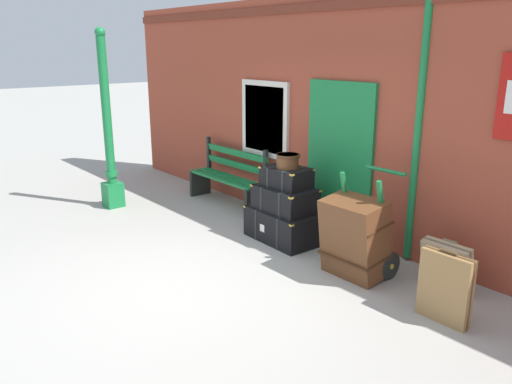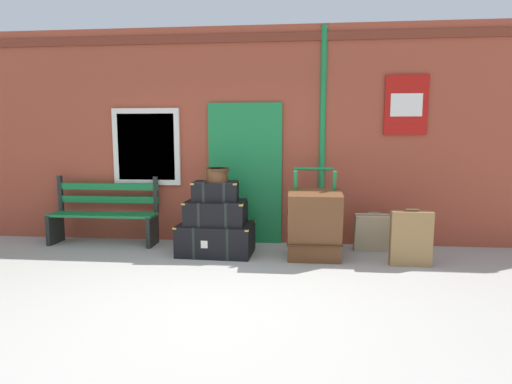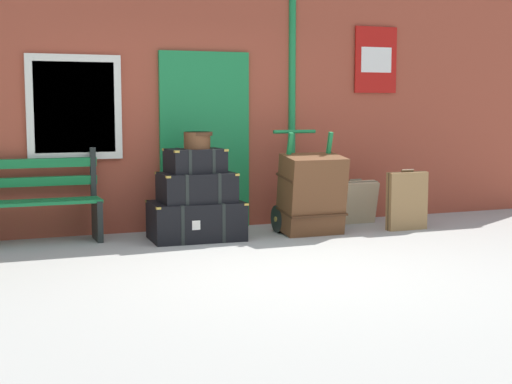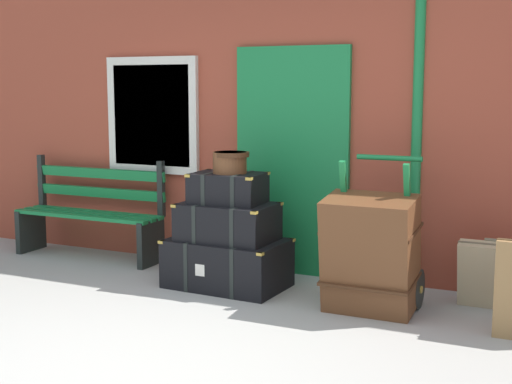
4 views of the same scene
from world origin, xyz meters
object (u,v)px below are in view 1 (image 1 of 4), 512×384
at_px(steamer_trunk_top, 286,177).
at_px(round_hatbox, 288,160).
at_px(porters_trolley, 364,250).
at_px(lamp_post, 109,143).
at_px(large_brown_trunk, 355,237).
at_px(steamer_trunk_middle, 285,199).
at_px(platform_bench, 229,178).
at_px(suitcase_beige, 447,266).
at_px(steamer_trunk_base, 285,225).
at_px(suitcase_umber, 445,288).

height_order(steamer_trunk_top, round_hatbox, round_hatbox).
xyz_separation_m(round_hatbox, porters_trolley, (1.30, -0.00, -0.84)).
relative_size(lamp_post, large_brown_trunk, 3.02).
distance_m(lamp_post, steamer_trunk_middle, 3.14).
height_order(lamp_post, large_brown_trunk, lamp_post).
xyz_separation_m(platform_bench, large_brown_trunk, (3.11, -0.58, 0.02)).
bearing_deg(steamer_trunk_middle, suitcase_beige, 8.64).
relative_size(platform_bench, steamer_trunk_middle, 1.95).
relative_size(platform_bench, porters_trolley, 1.35).
bearing_deg(steamer_trunk_base, porters_trolley, 0.33).
distance_m(round_hatbox, suitcase_umber, 2.62).
bearing_deg(large_brown_trunk, lamp_post, -167.24).
relative_size(steamer_trunk_top, large_brown_trunk, 0.68).
distance_m(steamer_trunk_base, large_brown_trunk, 1.36).
xyz_separation_m(lamp_post, suitcase_beige, (5.07, 1.45, -0.79)).
distance_m(suitcase_umber, suitcase_beige, 0.71).
bearing_deg(suitcase_beige, suitcase_umber, -61.61).
height_order(steamer_trunk_base, round_hatbox, round_hatbox).
distance_m(lamp_post, suitcase_umber, 5.51).
distance_m(lamp_post, suitcase_beige, 5.33).
relative_size(platform_bench, round_hatbox, 5.08).
xyz_separation_m(porters_trolley, suitcase_beige, (0.85, 0.32, 0.00)).
xyz_separation_m(steamer_trunk_middle, round_hatbox, (0.02, 0.02, 0.53)).
distance_m(platform_bench, steamer_trunk_middle, 1.84).
height_order(lamp_post, platform_bench, lamp_post).
bearing_deg(round_hatbox, platform_bench, 167.62).
bearing_deg(porters_trolley, platform_bench, 172.64).
bearing_deg(suitcase_umber, steamer_trunk_base, 173.26).
bearing_deg(porters_trolley, suitcase_beige, 20.48).
bearing_deg(steamer_trunk_top, round_hatbox, -17.24).
bearing_deg(suitcase_beige, porters_trolley, -159.52).
height_order(steamer_trunk_middle, round_hatbox, round_hatbox).
height_order(porters_trolley, suitcase_umber, porters_trolley).
relative_size(lamp_post, round_hatbox, 8.92).
height_order(round_hatbox, suitcase_beige, round_hatbox).
xyz_separation_m(steamer_trunk_base, suitcase_umber, (2.52, -0.30, 0.13)).
relative_size(steamer_trunk_middle, round_hatbox, 2.60).
xyz_separation_m(lamp_post, steamer_trunk_top, (2.89, 1.15, -0.19)).
bearing_deg(steamer_trunk_middle, steamer_trunk_top, 107.31).
xyz_separation_m(platform_bench, steamer_trunk_middle, (1.79, -0.41, 0.14)).
distance_m(round_hatbox, porters_trolley, 1.55).
distance_m(large_brown_trunk, suitcase_umber, 1.20).
bearing_deg(suitcase_beige, steamer_trunk_base, -171.50).
height_order(lamp_post, porters_trolley, lamp_post).
relative_size(platform_bench, steamer_trunk_base, 1.54).
bearing_deg(steamer_trunk_top, steamer_trunk_middle, -72.69).
distance_m(steamer_trunk_top, suitcase_umber, 2.59).
xyz_separation_m(steamer_trunk_middle, suitcase_umber, (2.51, -0.29, -0.24)).
relative_size(steamer_trunk_top, porters_trolley, 0.54).
height_order(platform_bench, steamer_trunk_top, platform_bench).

